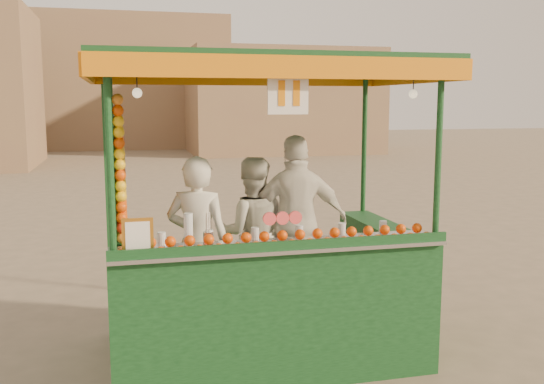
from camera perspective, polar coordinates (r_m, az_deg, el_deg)
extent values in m
plane|color=brown|center=(6.15, -5.00, -15.20)|extent=(90.00, 90.00, 0.00)
cube|color=#83694A|center=(30.60, 0.80, 8.49)|extent=(9.00, 6.00, 5.00)
cube|color=#83694A|center=(35.60, -16.17, 9.77)|extent=(14.00, 7.00, 7.00)
cube|color=#0E3416|center=(6.20, -0.90, -13.30)|extent=(2.89, 1.78, 0.33)
cylinder|color=black|center=(6.06, -10.41, -13.65)|extent=(0.40, 0.11, 0.40)
cylinder|color=black|center=(6.47, 7.94, -12.10)|extent=(0.40, 0.11, 0.40)
cube|color=#0E3416|center=(5.33, 0.89, -9.98)|extent=(2.89, 0.33, 0.89)
cube|color=#0E3416|center=(5.96, -13.32, -8.21)|extent=(0.33, 1.44, 0.89)
cube|color=#0E3416|center=(6.50, 9.96, -6.72)|extent=(0.33, 1.44, 0.89)
cube|color=#B2B2B7|center=(5.24, 0.81, -5.08)|extent=(2.89, 0.51, 0.03)
cylinder|color=#0E3416|center=(4.80, -14.96, 2.61)|extent=(0.06, 0.06, 1.55)
cylinder|color=#0E3416|center=(5.51, 15.34, 3.30)|extent=(0.06, 0.06, 1.55)
cylinder|color=#0E3416|center=(6.46, -14.78, 4.04)|extent=(0.06, 0.06, 1.55)
cylinder|color=#0E3416|center=(7.00, 8.64, 4.54)|extent=(0.06, 0.06, 1.55)
cube|color=#0E3416|center=(5.77, -0.96, 11.99)|extent=(3.11, 2.00, 0.09)
cube|color=orange|center=(4.80, 1.82, 11.64)|extent=(3.11, 0.04, 0.18)
cube|color=orange|center=(6.74, -2.92, 10.71)|extent=(3.11, 0.04, 0.18)
cube|color=orange|center=(5.62, -16.86, 10.82)|extent=(0.04, 2.00, 0.18)
cube|color=orange|center=(6.30, 13.18, 10.66)|extent=(0.04, 2.00, 0.18)
cylinder|color=#ED4849|center=(5.04, 0.99, -2.46)|extent=(0.11, 0.03, 0.11)
cube|color=orange|center=(4.89, -12.48, -4.18)|extent=(0.24, 0.02, 0.31)
cube|color=white|center=(4.88, 1.52, 9.25)|extent=(0.33, 0.02, 0.33)
sphere|color=#FFE5B2|center=(4.86, -12.53, 9.05)|extent=(0.08, 0.08, 0.08)
sphere|color=#FFE5B2|center=(5.45, 13.10, 8.95)|extent=(0.08, 0.08, 0.08)
imported|color=silver|center=(5.75, -6.96, -4.79)|extent=(0.71, 0.60, 1.64)
imported|color=beige|center=(6.30, -1.93, -3.85)|extent=(0.83, 0.69, 1.58)
imported|color=white|center=(6.27, 2.38, -2.87)|extent=(1.08, 0.51, 1.80)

